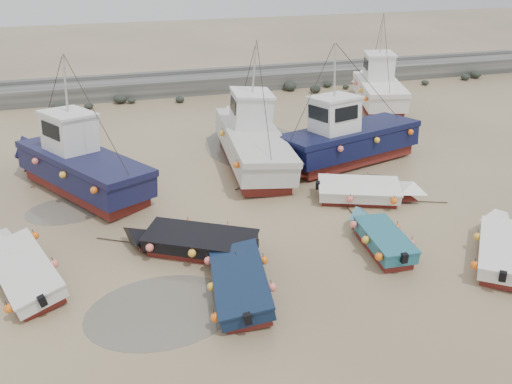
% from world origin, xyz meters
% --- Properties ---
extents(ground, '(120.00, 120.00, 0.00)m').
position_xyz_m(ground, '(0.00, 0.00, 0.00)').
color(ground, tan).
rests_on(ground, ground).
extents(seawall, '(60.00, 4.92, 1.50)m').
position_xyz_m(seawall, '(0.05, 21.99, 0.63)').
color(seawall, slate).
rests_on(seawall, ground).
extents(puddle_a, '(4.93, 4.93, 0.01)m').
position_xyz_m(puddle_a, '(-4.39, -2.94, 0.00)').
color(puddle_a, '#5F594D').
rests_on(puddle_a, ground).
extents(puddle_b, '(3.10, 3.10, 0.01)m').
position_xyz_m(puddle_b, '(6.30, 3.29, 0.00)').
color(puddle_b, '#5F594D').
rests_on(puddle_b, ground).
extents(puddle_c, '(3.50, 3.50, 0.01)m').
position_xyz_m(puddle_c, '(-7.78, 4.80, 0.00)').
color(puddle_c, '#5F594D').
rests_on(puddle_c, ground).
extents(puddle_d, '(5.83, 5.83, 0.01)m').
position_xyz_m(puddle_d, '(2.24, 10.10, 0.00)').
color(puddle_d, '#5F594D').
rests_on(puddle_d, ground).
extents(dinghy_0, '(3.38, 6.44, 1.43)m').
position_xyz_m(dinghy_0, '(-8.82, 0.04, 0.54)').
color(dinghy_0, maroon).
rests_on(dinghy_0, ground).
extents(dinghy_1, '(2.44, 6.20, 1.43)m').
position_xyz_m(dinghy_1, '(-1.65, -2.50, 0.54)').
color(dinghy_1, maroon).
rests_on(dinghy_1, ground).
extents(dinghy_2, '(1.91, 5.17, 1.43)m').
position_xyz_m(dinghy_2, '(4.08, -1.39, 0.57)').
color(dinghy_2, maroon).
rests_on(dinghy_2, ground).
extents(dinghy_3, '(4.48, 5.28, 1.43)m').
position_xyz_m(dinghy_3, '(8.14, -3.21, 0.54)').
color(dinghy_3, maroon).
rests_on(dinghy_3, ground).
extents(dinghy_4, '(6.10, 3.80, 1.43)m').
position_xyz_m(dinghy_4, '(-2.95, 0.16, 0.54)').
color(dinghy_4, maroon).
rests_on(dinghy_4, ground).
extents(dinghy_5, '(5.77, 3.10, 1.43)m').
position_xyz_m(dinghy_5, '(5.32, 2.25, 0.55)').
color(dinghy_5, maroon).
rests_on(dinghy_5, ground).
extents(cabin_boat_0, '(7.17, 9.39, 6.22)m').
position_xyz_m(cabin_boat_0, '(-7.39, 6.92, 1.32)').
color(cabin_boat_0, maroon).
rests_on(cabin_boat_0, ground).
extents(cabin_boat_1, '(3.52, 11.25, 6.22)m').
position_xyz_m(cabin_boat_1, '(1.29, 7.98, 1.30)').
color(cabin_boat_1, maroon).
rests_on(cabin_boat_1, ground).
extents(cabin_boat_2, '(10.64, 4.86, 6.22)m').
position_xyz_m(cabin_boat_2, '(5.82, 6.36, 1.32)').
color(cabin_boat_2, maroon).
rests_on(cabin_boat_2, ground).
extents(cabin_boat_3, '(4.50, 9.31, 6.22)m').
position_xyz_m(cabin_boat_3, '(12.48, 15.23, 1.37)').
color(cabin_boat_3, maroon).
rests_on(cabin_boat_3, ground).
extents(person, '(0.63, 0.43, 1.69)m').
position_xyz_m(person, '(-6.18, 6.89, 0.00)').
color(person, '#1D223C').
rests_on(person, ground).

